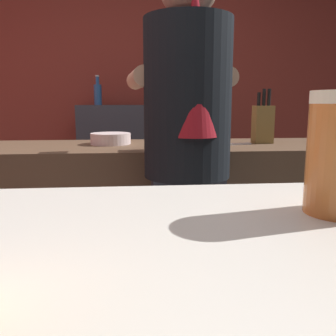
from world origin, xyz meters
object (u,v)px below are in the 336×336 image
bartender (187,148)px  bottle_soy (157,97)px  knife_block (263,123)px  mixing_bowl (111,139)px  bottle_vinegar (98,94)px  chefs_knife (230,144)px

bartender → bottle_soy: 1.85m
knife_block → mixing_bowl: 0.82m
bottle_vinegar → bottle_soy: bearing=7.9°
bartender → knife_block: size_ratio=5.80×
chefs_knife → bottle_vinegar: bottle_vinegar is taller
knife_block → bottle_vinegar: size_ratio=1.16×
knife_block → bottle_soy: bottle_soy is taller
mixing_bowl → chefs_knife: mixing_bowl is taller
bartender → chefs_knife: 0.50m
bartender → mixing_bowl: (-0.34, 0.52, -0.01)m
bartender → bottle_soy: size_ratio=9.77×
chefs_knife → bottle_vinegar: 1.60m
bottle_soy → bottle_vinegar: bottle_vinegar is taller
bartender → knife_block: (0.48, 0.49, 0.07)m
chefs_knife → bottle_vinegar: (-0.80, 1.35, 0.29)m
knife_block → bottle_vinegar: bearing=128.0°
bottle_soy → bartender: bearing=-89.8°
chefs_knife → bottle_soy: bottle_soy is taller
bottle_vinegar → knife_block: bearing=-52.0°
bartender → knife_block: bearing=-50.1°
bartender → chefs_knife: size_ratio=6.99×
chefs_knife → mixing_bowl: bearing=154.9°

